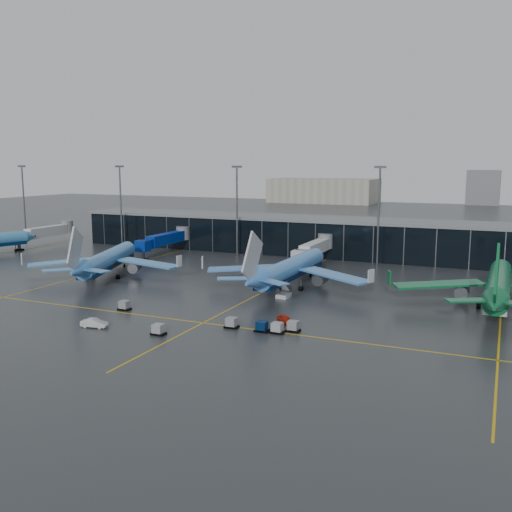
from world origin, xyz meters
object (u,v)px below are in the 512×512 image
at_px(baggage_carts, 222,323).
at_px(airliner_arkefly, 107,249).
at_px(service_van_red, 285,319).
at_px(service_van_white, 94,323).
at_px(airliner_aer_lingus, 499,271).
at_px(airliner_klm_near, 291,256).
at_px(mobile_airstair, 284,294).

bearing_deg(baggage_carts, airliner_arkefly, 148.54).
height_order(service_van_red, service_van_white, service_van_white).
bearing_deg(airliner_aer_lingus, airliner_arkefly, -175.64).
bearing_deg(baggage_carts, airliner_aer_lingus, 38.46).
height_order(airliner_klm_near, service_van_white, airliner_klm_near).
height_order(mobile_airstair, service_van_red, mobile_airstair).
distance_m(airliner_klm_near, mobile_airstair, 11.10).
bearing_deg(baggage_carts, service_van_white, -156.87).
xyz_separation_m(airliner_arkefly, airliner_klm_near, (42.93, 6.26, 0.15)).
height_order(airliner_klm_near, baggage_carts, airliner_klm_near).
xyz_separation_m(airliner_aer_lingus, baggage_carts, (-40.10, -31.85, -6.06)).
bearing_deg(baggage_carts, mobile_airstair, 86.38).
relative_size(airliner_aer_lingus, baggage_carts, 1.28).
bearing_deg(airliner_klm_near, airliner_aer_lingus, -0.74).
bearing_deg(service_van_red, airliner_klm_near, 60.19).
height_order(airliner_arkefly, service_van_white, airliner_arkefly).
distance_m(airliner_klm_near, service_van_red, 27.94).
distance_m(airliner_aer_lingus, baggage_carts, 51.57).
xyz_separation_m(airliner_klm_near, baggage_carts, (0.36, -32.75, -5.94)).
bearing_deg(airliner_aer_lingus, service_van_red, -141.26).
distance_m(airliner_aer_lingus, service_van_red, 41.02).
bearing_deg(service_van_white, mobile_airstair, -43.43).
height_order(airliner_klm_near, airliner_aer_lingus, airliner_aer_lingus).
relative_size(airliner_klm_near, service_van_red, 11.61).
relative_size(airliner_klm_near, airliner_aer_lingus, 0.98).
xyz_separation_m(airliner_aer_lingus, mobile_airstair, (-38.61, -8.30, -6.05)).
xyz_separation_m(mobile_airstair, service_van_red, (6.68, -16.70, -0.13)).
relative_size(airliner_klm_near, service_van_white, 9.96).
bearing_deg(service_van_red, airliner_arkefly, 111.07).
distance_m(airliner_arkefly, baggage_carts, 51.09).
distance_m(airliner_arkefly, airliner_aer_lingus, 83.57).
xyz_separation_m(airliner_arkefly, service_van_white, (24.38, -34.57, -5.83)).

